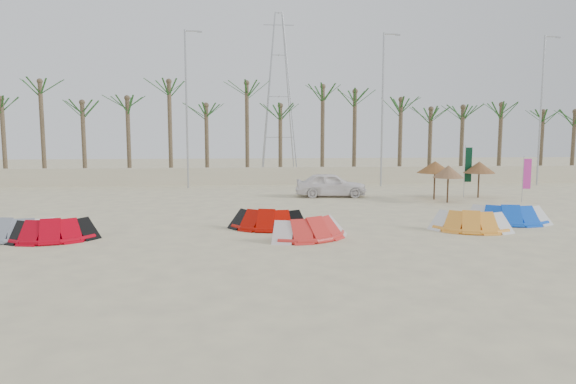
{
  "coord_description": "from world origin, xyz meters",
  "views": [
    {
      "loc": [
        -1.87,
        -16.84,
        4.01
      ],
      "look_at": [
        0.0,
        6.0,
        1.3
      ],
      "focal_mm": 32.0,
      "sensor_mm": 36.0,
      "label": 1
    }
  ],
  "objects": [
    {
      "name": "parasol_left",
      "position": [
        9.22,
        12.48,
        1.92
      ],
      "size": [
        2.09,
        2.09,
        2.28
      ],
      "color": "#4C331E",
      "rests_on": "ground"
    },
    {
      "name": "flag_pink",
      "position": [
        13.94,
        10.9,
        1.56
      ],
      "size": [
        0.45,
        0.11,
        2.63
      ],
      "color": "#A5A8AD",
      "rests_on": "ground"
    },
    {
      "name": "pylon",
      "position": [
        1.0,
        28.0,
        0.0
      ],
      "size": [
        3.0,
        3.0,
        14.0
      ],
      "primitive_type": null,
      "color": "#A5A8AD",
      "rests_on": "ground"
    },
    {
      "name": "palm_line",
      "position": [
        0.67,
        23.5,
        6.44
      ],
      "size": [
        52.0,
        4.0,
        7.7
      ],
      "color": "brown",
      "rests_on": "ground"
    },
    {
      "name": "boundary_wall",
      "position": [
        0.0,
        22.0,
        0.65
      ],
      "size": [
        60.0,
        0.3,
        1.3
      ],
      "primitive_type": "cube",
      "color": "beige",
      "rests_on": "ground"
    },
    {
      "name": "ground",
      "position": [
        0.0,
        0.0,
        0.0
      ],
      "size": [
        120.0,
        120.0,
        0.0
      ],
      "primitive_type": "plane",
      "color": "beige",
      "rests_on": "ground"
    },
    {
      "name": "kite_red_mid",
      "position": [
        -1.01,
        4.28,
        0.42
      ],
      "size": [
        3.4,
        2.1,
        0.9
      ],
      "color": "#AD0900",
      "rests_on": "ground"
    },
    {
      "name": "lamp_c",
      "position": [
        8.04,
        20.0,
        5.77
      ],
      "size": [
        1.25,
        0.14,
        11.0
      ],
      "color": "#A5A8AD",
      "rests_on": "ground"
    },
    {
      "name": "flag_green",
      "position": [
        11.55,
        13.29,
        1.91
      ],
      "size": [
        0.45,
        0.04,
        3.22
      ],
      "color": "#A5A8AD",
      "rests_on": "ground"
    },
    {
      "name": "parasol_right",
      "position": [
        12.22,
        13.12,
        1.85
      ],
      "size": [
        1.88,
        1.88,
        2.21
      ],
      "color": "#4C331E",
      "rests_on": "ground"
    },
    {
      "name": "kite_red_right",
      "position": [
        0.54,
        2.22,
        0.42
      ],
      "size": [
        3.72,
        2.77,
        0.9
      ],
      "color": "red",
      "rests_on": "ground"
    },
    {
      "name": "parasol_mid",
      "position": [
        9.48,
        11.11,
        1.76
      ],
      "size": [
        1.73,
        1.73,
        2.12
      ],
      "color": "#4C331E",
      "rests_on": "ground"
    },
    {
      "name": "kite_blue",
      "position": [
        9.52,
        4.68,
        0.42
      ],
      "size": [
        3.65,
        2.16,
        0.9
      ],
      "color": "blue",
      "rests_on": "ground"
    },
    {
      "name": "lamp_d",
      "position": [
        20.04,
        20.0,
        5.77
      ],
      "size": [
        1.25,
        0.14,
        11.0
      ],
      "color": "#A5A8AD",
      "rests_on": "ground"
    },
    {
      "name": "kite_orange",
      "position": [
        7.13,
        3.18,
        0.42
      ],
      "size": [
        3.45,
        2.4,
        0.9
      ],
      "color": "#FF9C2E",
      "rests_on": "ground"
    },
    {
      "name": "car",
      "position": [
        3.34,
        14.33,
        0.74
      ],
      "size": [
        4.48,
        2.1,
        1.48
      ],
      "primitive_type": "imported",
      "rotation": [
        0.0,
        0.0,
        1.49
      ],
      "color": "white",
      "rests_on": "ground"
    },
    {
      "name": "kite_red_left",
      "position": [
        -9.01,
        2.62,
        0.42
      ],
      "size": [
        3.4,
        2.12,
        0.9
      ],
      "color": "#AE0010",
      "rests_on": "ground"
    },
    {
      "name": "lamp_b",
      "position": [
        -5.96,
        20.0,
        5.77
      ],
      "size": [
        1.25,
        0.14,
        11.0
      ],
      "color": "#A5A8AD",
      "rests_on": "ground"
    },
    {
      "name": "kite_grey",
      "position": [
        -10.77,
        3.13,
        0.42
      ],
      "size": [
        3.86,
        2.02,
        0.9
      ],
      "color": "gray",
      "rests_on": "ground"
    }
  ]
}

